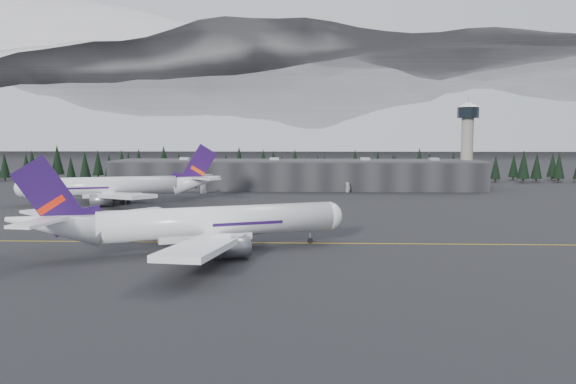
{
  "coord_description": "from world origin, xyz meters",
  "views": [
    {
      "loc": [
        5.4,
        -122.81,
        23.44
      ],
      "look_at": [
        0.0,
        20.0,
        9.0
      ],
      "focal_mm": 35.0,
      "sensor_mm": 36.0,
      "label": 1
    }
  ],
  "objects_px": {
    "jet_main": "(191,224)",
    "jet_parked": "(121,186)",
    "control_tower": "(467,135)",
    "gse_vehicle_b": "(348,191)",
    "terminal": "(297,174)",
    "gse_vehicle_a": "(203,192)"
  },
  "relations": [
    {
      "from": "jet_parked",
      "to": "gse_vehicle_a",
      "type": "relative_size",
      "value": 13.01
    },
    {
      "from": "control_tower",
      "to": "gse_vehicle_a",
      "type": "relative_size",
      "value": 7.23
    },
    {
      "from": "jet_parked",
      "to": "gse_vehicle_a",
      "type": "distance_m",
      "value": 38.27
    },
    {
      "from": "gse_vehicle_a",
      "to": "terminal",
      "type": "bearing_deg",
      "value": 9.06
    },
    {
      "from": "gse_vehicle_a",
      "to": "gse_vehicle_b",
      "type": "relative_size",
      "value": 1.21
    },
    {
      "from": "terminal",
      "to": "jet_parked",
      "type": "xyz_separation_m",
      "value": [
        -60.1,
        -55.73,
        -0.53
      ]
    },
    {
      "from": "gse_vehicle_a",
      "to": "gse_vehicle_b",
      "type": "xyz_separation_m",
      "value": [
        58.51,
        8.44,
        0.01
      ]
    },
    {
      "from": "jet_parked",
      "to": "gse_vehicle_b",
      "type": "relative_size",
      "value": 15.76
    },
    {
      "from": "control_tower",
      "to": "jet_parked",
      "type": "height_order",
      "value": "control_tower"
    },
    {
      "from": "gse_vehicle_a",
      "to": "jet_parked",
      "type": "bearing_deg",
      "value": -152.95
    },
    {
      "from": "jet_main",
      "to": "control_tower",
      "type": "bearing_deg",
      "value": 34.98
    },
    {
      "from": "terminal",
      "to": "gse_vehicle_b",
      "type": "xyz_separation_m",
      "value": [
        21.44,
        -17.15,
        -5.57
      ]
    },
    {
      "from": "terminal",
      "to": "gse_vehicle_a",
      "type": "height_order",
      "value": "terminal"
    },
    {
      "from": "terminal",
      "to": "gse_vehicle_b",
      "type": "height_order",
      "value": "terminal"
    },
    {
      "from": "terminal",
      "to": "jet_parked",
      "type": "height_order",
      "value": "jet_parked"
    },
    {
      "from": "gse_vehicle_a",
      "to": "gse_vehicle_b",
      "type": "distance_m",
      "value": 59.12
    },
    {
      "from": "terminal",
      "to": "jet_parked",
      "type": "distance_m",
      "value": 81.97
    },
    {
      "from": "terminal",
      "to": "control_tower",
      "type": "distance_m",
      "value": 76.98
    },
    {
      "from": "gse_vehicle_b",
      "to": "jet_parked",
      "type": "bearing_deg",
      "value": -99.92
    },
    {
      "from": "control_tower",
      "to": "gse_vehicle_b",
      "type": "bearing_deg",
      "value": -159.38
    },
    {
      "from": "terminal",
      "to": "jet_parked",
      "type": "relative_size",
      "value": 2.36
    },
    {
      "from": "jet_main",
      "to": "jet_parked",
      "type": "height_order",
      "value": "jet_parked"
    }
  ]
}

